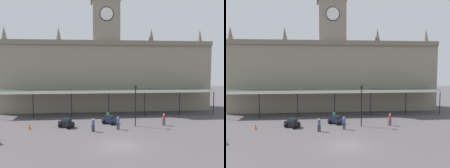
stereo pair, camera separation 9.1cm
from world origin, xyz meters
The scene contains 11 objects.
ground_plane centered at (0.00, 0.00, 0.00)m, with size 140.00×140.00×0.00m, color #4A4648.
station_building centered at (0.00, 20.41, 7.09)m, with size 38.23×5.90×21.00m.
entrance_canopy centered at (0.00, 15.24, 4.13)m, with size 35.62×3.26×4.29m.
car_navy_sedan centered at (-0.29, 9.16, 0.50)m, with size 2.25×2.17×1.19m.
car_black_sedan centered at (-6.15, 7.78, 0.50)m, with size 2.25×2.15×1.19m.
pedestrian_beside_cars centered at (-2.63, 5.43, 0.91)m, with size 0.38×0.34×1.67m.
pedestrian_near_entrance centered at (0.55, 6.06, 0.91)m, with size 0.37×0.34×1.67m.
pedestrian_crossing_forecourt centered at (7.02, 7.48, 0.91)m, with size 0.37×0.34×1.67m.
victorian_lamppost centered at (3.06, 7.45, 3.43)m, with size 0.30×0.30×5.60m.
traffic_cone centered at (-10.78, 7.32, 0.36)m, with size 0.40×0.40×0.71m, color orange.
planter_near_kerb centered at (-0.22, 12.67, 0.49)m, with size 0.60×0.60×0.96m.
Camera 1 is at (-3.03, -22.69, 7.97)m, focal length 37.03 mm.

